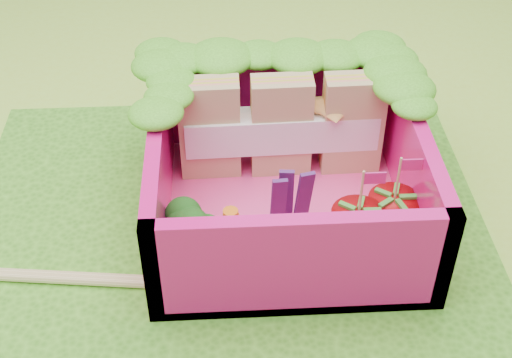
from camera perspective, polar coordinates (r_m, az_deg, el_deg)
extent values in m
plane|color=#ACDD3E|center=(3.47, -2.25, -6.29)|extent=(14.00, 14.00, 0.00)
cube|color=#449020|center=(3.46, -2.26, -6.11)|extent=(2.60, 2.60, 0.03)
cube|color=#FF4190|center=(3.62, 2.36, -2.65)|extent=(1.30, 1.30, 0.05)
cube|color=#E6137A|center=(3.95, 1.68, 6.06)|extent=(1.30, 0.07, 0.55)
cube|color=#E6137A|center=(3.01, 3.51, -7.03)|extent=(1.30, 0.07, 0.55)
cube|color=#E6137A|center=(3.46, -7.72, 0.05)|extent=(0.07, 1.30, 0.55)
cube|color=#E6137A|center=(3.57, 12.36, 0.74)|extent=(0.07, 1.30, 0.55)
ellipsoid|color=#40941B|center=(3.74, -5.94, 9.73)|extent=(0.30, 0.30, 0.11)
ellipsoid|color=#40941B|center=(3.74, -2.84, 9.86)|extent=(0.30, 0.30, 0.11)
ellipsoid|color=#40941B|center=(3.74, 0.27, 9.95)|extent=(0.30, 0.30, 0.11)
ellipsoid|color=#40941B|center=(3.76, 3.37, 10.02)|extent=(0.30, 0.30, 0.11)
ellipsoid|color=#40941B|center=(3.78, 6.43, 10.06)|extent=(0.30, 0.30, 0.11)
ellipsoid|color=#40941B|center=(3.82, 9.44, 10.07)|extent=(0.30, 0.30, 0.11)
ellipsoid|color=#40941B|center=(3.34, -7.52, 5.55)|extent=(0.27, 0.27, 0.10)
ellipsoid|color=#40941B|center=(3.46, -7.42, 6.85)|extent=(0.27, 0.27, 0.10)
ellipsoid|color=#40941B|center=(3.58, -7.32, 8.07)|extent=(0.27, 0.27, 0.10)
ellipsoid|color=#40941B|center=(3.69, -7.22, 9.21)|extent=(0.27, 0.27, 0.10)
ellipsoid|color=#40941B|center=(3.82, -7.13, 10.28)|extent=(0.27, 0.27, 0.10)
ellipsoid|color=#40941B|center=(3.44, 12.19, 6.07)|extent=(0.27, 0.27, 0.10)
ellipsoid|color=#40941B|center=(3.55, 11.70, 7.33)|extent=(0.27, 0.27, 0.10)
ellipsoid|color=#40941B|center=(3.67, 11.24, 8.51)|extent=(0.27, 0.27, 0.10)
ellipsoid|color=#40941B|center=(3.79, 10.80, 9.61)|extent=(0.27, 0.27, 0.10)
ellipsoid|color=#40941B|center=(3.90, 10.39, 10.65)|extent=(0.27, 0.27, 0.10)
cube|color=tan|center=(3.68, -3.72, 4.10)|extent=(0.32, 0.16, 0.55)
cube|color=tan|center=(3.69, 2.04, 4.29)|extent=(0.32, 0.16, 0.55)
cube|color=tan|center=(3.74, 7.71, 4.44)|extent=(0.32, 0.16, 0.55)
cube|color=white|center=(3.71, 2.03, 3.95)|extent=(1.00, 0.19, 0.20)
cylinder|color=#6F9D4C|center=(3.34, -5.21, -5.19)|extent=(0.12, 0.12, 0.13)
ellipsoid|color=#154D14|center=(3.26, -5.34, -3.65)|extent=(0.31, 0.31, 0.12)
cylinder|color=orange|center=(3.26, -2.00, -4.42)|extent=(0.07, 0.07, 0.29)
cylinder|color=orange|center=(3.27, -1.91, -4.56)|extent=(0.07, 0.07, 0.26)
cube|color=#4D1A5D|center=(3.34, 1.79, -2.13)|extent=(0.07, 0.02, 0.38)
cube|color=#4D1A5D|center=(3.39, 2.41, -1.39)|extent=(0.07, 0.03, 0.38)
cube|color=#4D1A5D|center=(3.38, 3.81, -1.61)|extent=(0.07, 0.03, 0.38)
cone|color=red|center=(3.33, 8.03, -4.26)|extent=(0.25, 0.25, 0.25)
cylinder|color=tan|center=(3.16, 8.43, -1.07)|extent=(0.01, 0.01, 0.24)
cube|color=#D7237D|center=(3.12, 9.47, 0.08)|extent=(0.10, 0.01, 0.06)
cone|color=red|center=(3.43, 10.79, -3.10)|extent=(0.24, 0.24, 0.24)
cylinder|color=tan|center=(3.27, 11.29, 0.01)|extent=(0.01, 0.01, 0.24)
cube|color=#D7237D|center=(3.24, 12.33, 1.13)|extent=(0.10, 0.01, 0.06)
cube|color=#61A734|center=(3.62, 10.39, -2.40)|extent=(0.32, 0.18, 0.05)
cube|color=#61A734|center=(3.48, 11.03, -4.64)|extent=(0.32, 0.07, 0.05)
cube|color=#61A734|center=(3.38, 6.51, -5.64)|extent=(0.23, 0.31, 0.05)
cube|color=#61A734|center=(3.37, 8.74, -6.00)|extent=(0.33, 0.14, 0.05)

